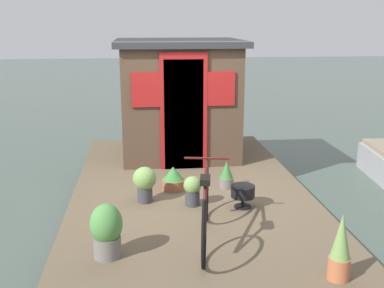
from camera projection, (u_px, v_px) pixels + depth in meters
The scene contains 11 objects.
ground_plane at pixel (190, 220), 6.59m from camera, with size 60.00×60.00×0.00m, color #47564C.
houseboat_deck at pixel (190, 205), 6.53m from camera, with size 5.88×3.18×0.46m.
houseboat_cabin at pixel (179, 98), 7.98m from camera, with size 1.91×2.09×1.95m.
bicycle at pixel (205, 208), 4.89m from camera, with size 1.71×0.50×0.78m.
potted_plant_basil at pixel (145, 182), 5.97m from camera, with size 0.30×0.30×0.46m.
potted_plant_mint at pixel (107, 230), 4.56m from camera, with size 0.32×0.32×0.55m.
potted_plant_lavender at pixel (173, 179), 6.44m from camera, with size 0.32×0.32×0.33m.
potted_plant_sage at pixel (226, 175), 6.51m from camera, with size 0.20×0.20×0.38m.
potted_plant_ivy at pixel (192, 190), 5.87m from camera, with size 0.22×0.22×0.38m.
potted_plant_thyme at pixel (340, 249), 4.15m from camera, with size 0.20×0.20×0.63m.
charcoal_grill at pixel (243, 192), 5.80m from camera, with size 0.30×0.30×0.29m.
Camera 1 is at (-6.07, 0.64, 2.71)m, focal length 43.97 mm.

